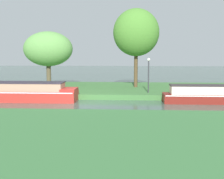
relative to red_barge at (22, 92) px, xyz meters
The scene contains 9 objects.
ground_plane 4.94m from the red_barge, 14.19° to the right, with size 120.00×120.00×0.00m, color #3D554B.
riverbank_far 7.51m from the red_barge, 50.72° to the left, with size 72.00×10.00×0.40m, color #3F7139.
riverbank_near 11.26m from the red_barge, 65.05° to the right, with size 72.00×10.00×0.40m, color #396F3B.
red_barge is the anchor object (origin of this frame).
maroon_narrowboat 13.33m from the red_barge, ahead, with size 5.85×1.80×1.28m.
willow_tree_left 8.28m from the red_barge, 90.05° to the left, with size 4.80×3.48×5.19m.
willow_tree_centre 11.41m from the red_barge, 35.33° to the left, with size 4.14×3.47×7.08m.
lamp_post 9.81m from the red_barge, 13.18° to the left, with size 0.24×0.24×2.73m.
mooring_post_near 1.40m from the red_barge, 118.13° to the left, with size 0.16×0.16×0.82m, color #462E28.
Camera 1 is at (3.38, -21.16, 3.60)m, focal length 49.93 mm.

